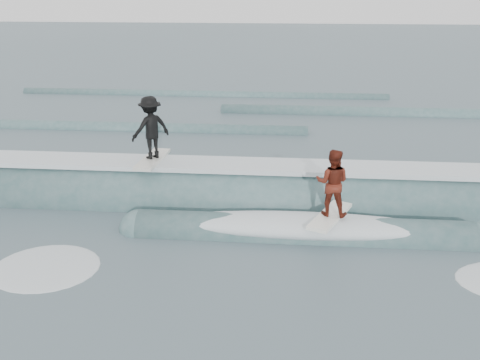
{
  "coord_description": "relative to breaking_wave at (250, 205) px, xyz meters",
  "views": [
    {
      "loc": [
        1.26,
        -9.43,
        6.48
      ],
      "look_at": [
        0.0,
        4.88,
        1.1
      ],
      "focal_mm": 40.0,
      "sensor_mm": 36.0,
      "label": 1
    }
  ],
  "objects": [
    {
      "name": "ground",
      "position": [
        -0.23,
        -5.59,
        -0.04
      ],
      "size": [
        160.0,
        160.0,
        0.0
      ],
      "primitive_type": "plane",
      "color": "#40565E",
      "rests_on": "ground"
    },
    {
      "name": "breaking_wave",
      "position": [
        0.0,
        0.0,
        0.0
      ],
      "size": [
        23.21,
        3.98,
        2.4
      ],
      "color": "#375B5D",
      "rests_on": "ground"
    },
    {
      "name": "surfer_black",
      "position": [
        -3.03,
        0.29,
        2.22
      ],
      "size": [
        1.39,
        2.04,
        2.01
      ],
      "color": "silver",
      "rests_on": "ground"
    },
    {
      "name": "surfer_red",
      "position": [
        2.28,
        -1.91,
        1.43
      ],
      "size": [
        1.32,
        2.05,
        1.9
      ],
      "color": "white",
      "rests_on": "ground"
    },
    {
      "name": "whitewater",
      "position": [
        -0.01,
        -5.79,
        -0.04
      ],
      "size": [
        16.87,
        7.95,
        0.1
      ],
      "color": "silver",
      "rests_on": "ground"
    },
    {
      "name": "far_swells",
      "position": [
        -0.22,
        12.06,
        -0.04
      ],
      "size": [
        39.61,
        8.65,
        0.8
      ],
      "color": "#375B5D",
      "rests_on": "ground"
    }
  ]
}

